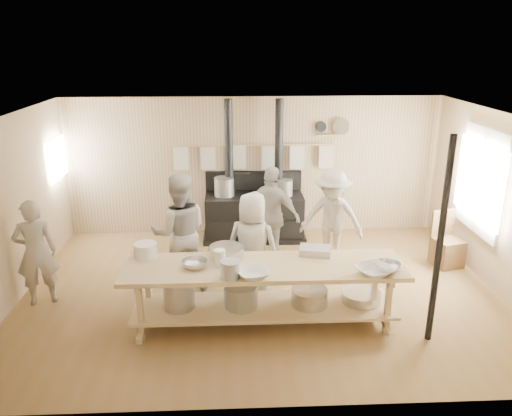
# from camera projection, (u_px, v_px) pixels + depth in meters

# --- Properties ---
(ground) EXTENTS (7.00, 7.00, 0.00)m
(ground) POSITION_uv_depth(u_px,v_px,m) (260.00, 291.00, 7.49)
(ground) COLOR brown
(ground) RESTS_ON ground
(room_shell) EXTENTS (7.00, 7.00, 7.00)m
(room_shell) POSITION_uv_depth(u_px,v_px,m) (260.00, 187.00, 6.96)
(room_shell) COLOR tan
(room_shell) RESTS_ON ground
(window_right) EXTENTS (0.09, 1.50, 1.65)m
(window_right) POSITION_uv_depth(u_px,v_px,m) (482.00, 181.00, 7.72)
(window_right) COLOR beige
(window_right) RESTS_ON ground
(left_opening) EXTENTS (0.00, 0.90, 0.90)m
(left_opening) POSITION_uv_depth(u_px,v_px,m) (57.00, 159.00, 8.71)
(left_opening) COLOR white
(left_opening) RESTS_ON ground
(stove) EXTENTS (1.90, 0.75, 2.60)m
(stove) POSITION_uv_depth(u_px,v_px,m) (254.00, 212.00, 9.32)
(stove) COLOR black
(stove) RESTS_ON ground
(towel_rail) EXTENTS (3.00, 0.04, 0.47)m
(towel_rail) POSITION_uv_depth(u_px,v_px,m) (253.00, 154.00, 9.25)
(towel_rail) COLOR tan
(towel_rail) RESTS_ON ground
(back_wall_shelf) EXTENTS (0.63, 0.14, 0.32)m
(back_wall_shelf) POSITION_uv_depth(u_px,v_px,m) (332.00, 129.00, 9.21)
(back_wall_shelf) COLOR tan
(back_wall_shelf) RESTS_ON ground
(prep_table) EXTENTS (3.60, 0.90, 0.85)m
(prep_table) POSITION_uv_depth(u_px,v_px,m) (263.00, 288.00, 6.47)
(prep_table) COLOR tan
(prep_table) RESTS_ON ground
(support_post) EXTENTS (0.08, 0.08, 2.60)m
(support_post) POSITION_uv_depth(u_px,v_px,m) (440.00, 244.00, 5.88)
(support_post) COLOR black
(support_post) RESTS_ON ground
(cook_far_left) EXTENTS (0.65, 0.52, 1.54)m
(cook_far_left) POSITION_uv_depth(u_px,v_px,m) (36.00, 252.00, 6.94)
(cook_far_left) COLOR #A0988D
(cook_far_left) RESTS_ON ground
(cook_left) EXTENTS (0.95, 0.79, 1.78)m
(cook_left) POSITION_uv_depth(u_px,v_px,m) (180.00, 232.00, 7.32)
(cook_left) COLOR #A0988D
(cook_left) RESTS_ON ground
(cook_center) EXTENTS (0.89, 0.72, 1.58)m
(cook_center) POSITION_uv_depth(u_px,v_px,m) (252.00, 246.00, 7.11)
(cook_center) COLOR #A0988D
(cook_center) RESTS_ON ground
(cook_right) EXTENTS (1.05, 0.82, 1.66)m
(cook_right) POSITION_uv_depth(u_px,v_px,m) (272.00, 216.00, 8.20)
(cook_right) COLOR #A0988D
(cook_right) RESTS_ON ground
(cook_by_window) EXTENTS (1.19, 0.93, 1.62)m
(cook_by_window) POSITION_uv_depth(u_px,v_px,m) (332.00, 218.00, 8.16)
(cook_by_window) COLOR #A0988D
(cook_by_window) RESTS_ON ground
(chair) EXTENTS (0.52, 0.52, 0.91)m
(chair) POSITION_uv_depth(u_px,v_px,m) (447.00, 250.00, 8.27)
(chair) COLOR #513D20
(chair) RESTS_ON ground
(bowl_white_a) EXTENTS (0.46, 0.46, 0.10)m
(bowl_white_a) POSITION_uv_depth(u_px,v_px,m) (253.00, 274.00, 6.03)
(bowl_white_a) COLOR white
(bowl_white_a) RESTS_ON prep_table
(bowl_steel_a) EXTENTS (0.45, 0.45, 0.10)m
(bowl_steel_a) POSITION_uv_depth(u_px,v_px,m) (194.00, 264.00, 6.28)
(bowl_steel_a) COLOR silver
(bowl_steel_a) RESTS_ON prep_table
(bowl_white_b) EXTENTS (0.57, 0.57, 0.10)m
(bowl_white_b) POSITION_uv_depth(u_px,v_px,m) (374.00, 271.00, 6.09)
(bowl_white_b) COLOR white
(bowl_white_b) RESTS_ON prep_table
(bowl_steel_b) EXTENTS (0.38, 0.38, 0.10)m
(bowl_steel_b) POSITION_uv_depth(u_px,v_px,m) (388.00, 267.00, 6.19)
(bowl_steel_b) COLOR silver
(bowl_steel_b) RESTS_ON prep_table
(roasting_pan) EXTENTS (0.46, 0.36, 0.09)m
(roasting_pan) POSITION_uv_depth(u_px,v_px,m) (315.00, 250.00, 6.69)
(roasting_pan) COLOR #B2B2B7
(roasting_pan) RESTS_ON prep_table
(mixing_bowl_large) EXTENTS (0.54, 0.54, 0.15)m
(mixing_bowl_large) POSITION_uv_depth(u_px,v_px,m) (226.00, 252.00, 6.57)
(mixing_bowl_large) COLOR silver
(mixing_bowl_large) RESTS_ON prep_table
(bucket_galv) EXTENTS (0.29, 0.29, 0.22)m
(bucket_galv) POSITION_uv_depth(u_px,v_px,m) (230.00, 269.00, 6.00)
(bucket_galv) COLOR gray
(bucket_galv) RESTS_ON prep_table
(deep_bowl_enamel) EXTENTS (0.38, 0.38, 0.19)m
(deep_bowl_enamel) POSITION_uv_depth(u_px,v_px,m) (146.00, 250.00, 6.58)
(deep_bowl_enamel) COLOR white
(deep_bowl_enamel) RESTS_ON prep_table
(pitcher) EXTENTS (0.18, 0.18, 0.22)m
(pitcher) POSITION_uv_depth(u_px,v_px,m) (220.00, 258.00, 6.29)
(pitcher) COLOR white
(pitcher) RESTS_ON prep_table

